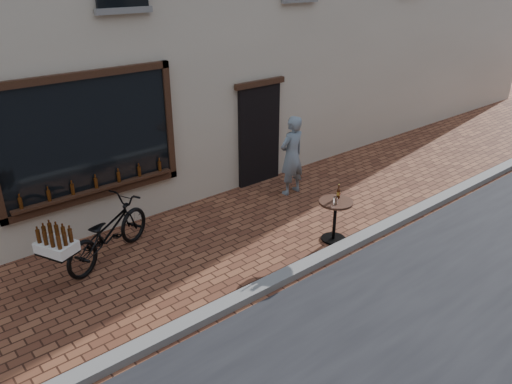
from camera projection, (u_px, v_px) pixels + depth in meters
ground at (307, 278)px, 7.92m from camera, size 90.00×90.00×0.00m
kerb at (298, 270)px, 8.03m from camera, size 90.00×0.25×0.12m
cargo_bicycle at (106, 232)px, 8.23m from camera, size 2.24×1.47×1.07m
bistro_table at (335, 212)px, 8.80m from camera, size 0.60×0.60×1.03m
pedestrian at (292, 156)px, 10.52m from camera, size 0.65×0.45×1.72m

